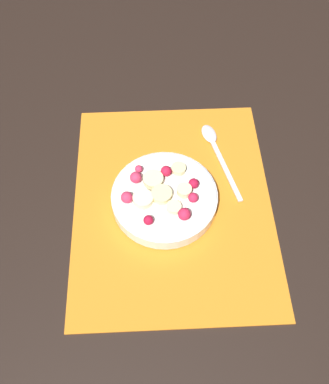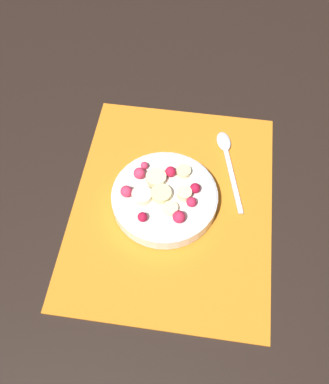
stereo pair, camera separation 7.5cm
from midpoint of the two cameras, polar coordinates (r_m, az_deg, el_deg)
name	(u,v)px [view 1 (the left image)]	position (r m, az deg, el deg)	size (l,w,h in m)	color
ground_plane	(173,203)	(0.78, -1.64, -1.75)	(3.00, 3.00, 0.00)	black
placemat	(173,203)	(0.78, -1.65, -1.64)	(0.46, 0.36, 0.01)	orange
fruit_bowl	(164,197)	(0.76, -2.84, -0.92)	(0.19, 0.19, 0.05)	white
spoon	(215,146)	(0.85, 4.20, 6.01)	(0.19, 0.07, 0.01)	silver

